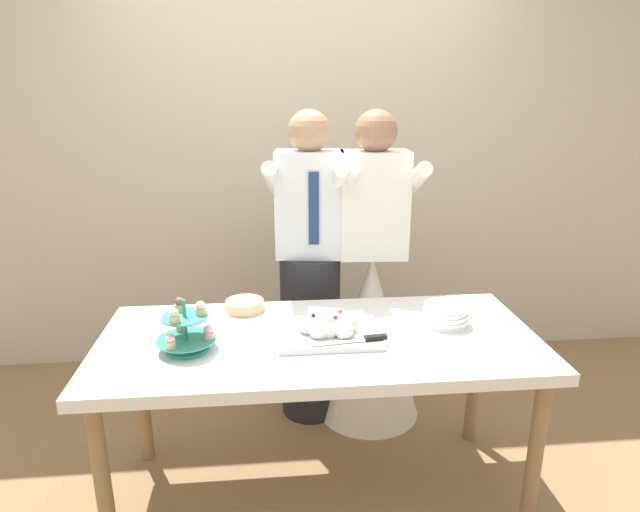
# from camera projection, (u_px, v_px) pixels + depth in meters

# --- Properties ---
(ground_plane) EXTENTS (8.00, 8.00, 0.00)m
(ground_plane) POSITION_uv_depth(u_px,v_px,m) (319.00, 491.00, 2.44)
(ground_plane) COLOR olive
(rear_wall) EXTENTS (5.20, 0.10, 2.90)m
(rear_wall) POSITION_uv_depth(u_px,v_px,m) (298.00, 139.00, 3.36)
(rear_wall) COLOR beige
(rear_wall) RESTS_ON ground_plane
(dessert_table) EXTENTS (1.80, 0.80, 0.78)m
(dessert_table) POSITION_uv_depth(u_px,v_px,m) (319.00, 352.00, 2.23)
(dessert_table) COLOR white
(dessert_table) RESTS_ON ground_plane
(cupcake_stand) EXTENTS (0.23, 0.23, 0.21)m
(cupcake_stand) POSITION_uv_depth(u_px,v_px,m) (186.00, 331.00, 2.07)
(cupcake_stand) COLOR teal
(cupcake_stand) RESTS_ON dessert_table
(main_cake_tray) EXTENTS (0.44, 0.31, 0.12)m
(main_cake_tray) POSITION_uv_depth(u_px,v_px,m) (329.00, 327.00, 2.20)
(main_cake_tray) COLOR silver
(main_cake_tray) RESTS_ON dessert_table
(plate_stack) EXTENTS (0.20, 0.19, 0.09)m
(plate_stack) POSITION_uv_depth(u_px,v_px,m) (446.00, 314.00, 2.32)
(plate_stack) COLOR white
(plate_stack) RESTS_ON dessert_table
(round_cake) EXTENTS (0.24, 0.24, 0.06)m
(round_cake) POSITION_uv_depth(u_px,v_px,m) (245.00, 307.00, 2.44)
(round_cake) COLOR white
(round_cake) RESTS_ON dessert_table
(person_groom) EXTENTS (0.51, 0.53, 1.66)m
(person_groom) POSITION_uv_depth(u_px,v_px,m) (310.00, 286.00, 2.86)
(person_groom) COLOR #232328
(person_groom) RESTS_ON ground_plane
(person_bride) EXTENTS (0.56, 0.56, 1.66)m
(person_bride) POSITION_uv_depth(u_px,v_px,m) (370.00, 316.00, 2.89)
(person_bride) COLOR white
(person_bride) RESTS_ON ground_plane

